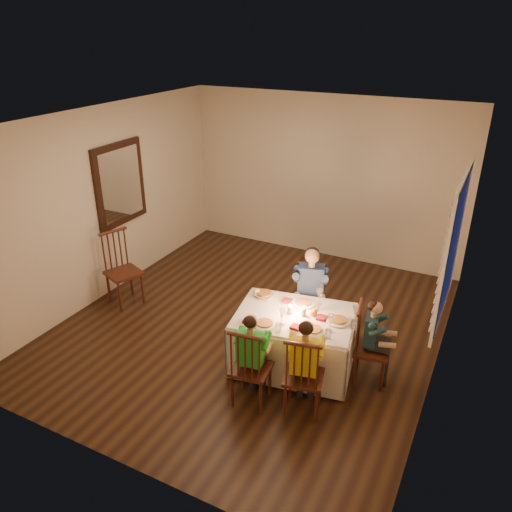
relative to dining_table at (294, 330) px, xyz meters
The scene contains 26 objects.
ground 1.07m from the dining_table, 147.08° to the left, with size 5.00×5.00×0.00m, color black.
wall_left 3.21m from the dining_table, behind, with size 0.02×5.00×2.60m, color beige.
wall_right 1.74m from the dining_table, 19.82° to the left, with size 0.02×5.00×2.60m, color beige.
wall_back 3.23m from the dining_table, 104.91° to the left, with size 4.50×0.02×2.60m, color beige.
ceiling 2.33m from the dining_table, 147.08° to the left, with size 5.00×5.00×0.00m, color white.
dining_table is the anchor object (origin of this frame).
chair_adult 0.83m from the dining_table, 96.89° to the left, with size 0.38×0.36×0.92m, color #34150E, non-canonical shape.
chair_near_left 0.89m from the dining_table, 102.01° to the right, with size 0.38×0.36×0.92m, color #34150E, non-canonical shape.
chair_near_right 0.87m from the dining_table, 59.69° to the right, with size 0.38×0.36×0.92m, color #34150E, non-canonical shape.
chair_end 0.97m from the dining_table, ahead, with size 0.38×0.36×0.92m, color #34150E, non-canonical shape.
chair_extra 2.68m from the dining_table, behind, with size 0.43×0.40×1.03m, color #34150E, non-canonical shape.
adult 0.83m from the dining_table, 96.89° to the left, with size 0.41×0.38×1.17m, color navy, non-canonical shape.
child_green 0.89m from the dining_table, 102.01° to the right, with size 0.34×0.31×1.04m, color green, non-canonical shape.
child_yellow 0.87m from the dining_table, 59.69° to the right, with size 0.35×0.32×1.06m, color yellow, non-canonical shape.
child_teal 0.97m from the dining_table, ahead, with size 0.31×0.28×0.99m, color #18353E, non-canonical shape.
setting_adult 0.32m from the dining_table, 91.37° to the left, with size 0.26×0.26×0.02m, color silver.
setting_green 0.44m from the dining_table, 122.09° to the right, with size 0.26×0.26×0.02m, color silver.
setting_yellow 0.41m from the dining_table, 36.02° to the right, with size 0.26×0.26×0.02m, color silver.
setting_teal 0.51m from the dining_table, ahead, with size 0.26×0.26×0.02m, color silver.
candle_left 0.25m from the dining_table, behind, with size 0.06×0.06×0.10m, color beige.
candle_right 0.26m from the dining_table, ahead, with size 0.06×0.06×0.10m, color beige.
squash 0.63m from the dining_table, 162.35° to the left, with size 0.09×0.09×0.09m, color #F6F841.
orange_fruit 0.31m from the dining_table, 22.83° to the left, with size 0.08×0.08×0.08m, color orange.
serving_bowl 0.54m from the dining_table, 157.83° to the left, with size 0.21×0.21×0.05m, color silver.
wall_mirror 3.29m from the dining_table, 164.80° to the left, with size 0.06×0.95×1.15m.
window_blinds 1.84m from the dining_table, 23.89° to the left, with size 0.07×1.34×1.54m.
Camera 1 is at (2.52, -4.83, 3.56)m, focal length 35.00 mm.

